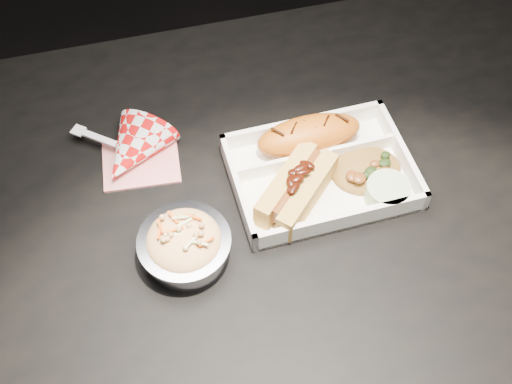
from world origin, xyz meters
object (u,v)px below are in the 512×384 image
fried_pastry (309,135)px  food_tray (320,175)px  hotdog (297,187)px  napkin_fork (132,152)px  foil_coleslaw_cup (185,244)px  dining_table (282,241)px

fried_pastry → food_tray: bearing=-88.7°
fried_pastry → hotdog: bearing=-117.5°
napkin_fork → food_tray: bearing=16.8°
foil_coleslaw_cup → fried_pastry: bearing=32.3°
food_tray → fried_pastry: (-0.00, 0.06, 0.02)m
fried_pastry → dining_table: bearing=-124.0°
dining_table → fried_pastry: bearing=56.0°
food_tray → hotdog: 0.06m
napkin_fork → hotdog: bearing=6.9°
fried_pastry → napkin_fork: size_ratio=0.99×
fried_pastry → hotdog: (-0.04, -0.08, -0.00)m
dining_table → napkin_fork: 0.26m
dining_table → hotdog: hotdog is taller
dining_table → food_tray: bearing=30.0°
hotdog → foil_coleslaw_cup: bearing=151.7°
napkin_fork → foil_coleslaw_cup: bearing=-37.1°
dining_table → hotdog: 0.13m
dining_table → food_tray: 0.12m
food_tray → foil_coleslaw_cup: foil_coleslaw_cup is taller
dining_table → foil_coleslaw_cup: 0.19m
hotdog → napkin_fork: 0.25m
food_tray → foil_coleslaw_cup: size_ratio=2.10×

